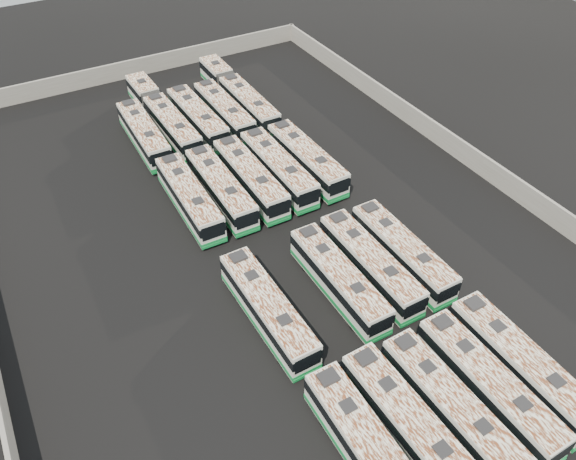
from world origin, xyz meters
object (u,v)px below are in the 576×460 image
object	(u,v)px
bus_midfront_far_left	(268,309)
bus_midback_right	(278,168)
bus_midback_far_left	(189,198)
bus_back_right	(224,112)
bus_midback_far_right	(307,159)
bus_back_center	(198,118)
bus_midback_left	(221,188)
bus_midfront_center	(339,279)
bus_midback_center	(250,178)
bus_front_left	(410,427)
bus_midfront_right	(370,264)
bus_back_left	(162,114)
bus_back_far_right	(238,94)
bus_front_far_left	(370,451)
bus_front_far_right	(520,365)
bus_midfront_far_right	(402,252)
bus_front_center	(450,407)
bus_front_right	(488,386)
bus_back_far_left	(144,134)

from	to	relation	value
bus_midfront_far_left	bus_midback_right	distance (m)	17.25
bus_midback_far_left	bus_back_right	size ratio (longest dim) A/B	1.01
bus_midback_far_right	bus_back_center	world-z (taller)	bus_midback_far_right
bus_midback_left	bus_back_right	distance (m)	13.78
bus_midfront_center	bus_midback_center	world-z (taller)	bus_midback_center
bus_front_left	bus_midfront_right	distance (m)	13.69
bus_back_left	bus_back_far_right	size ratio (longest dim) A/B	1.00
bus_midfront_center	bus_midfront_right	bearing A→B (deg)	3.34
bus_front_far_left	bus_back_right	distance (m)	40.27
bus_front_far_right	bus_midfront_far_right	size ratio (longest dim) A/B	1.03
bus_front_left	bus_back_right	distance (m)	39.69
bus_midfront_center	bus_midback_far_right	size ratio (longest dim) A/B	0.95
bus_midfront_center	bus_midback_right	world-z (taller)	bus_midback_right
bus_midback_left	bus_back_far_right	bearing A→B (deg)	59.83
bus_midback_right	bus_midfront_right	bearing A→B (deg)	-89.83
bus_midfront_right	bus_midfront_far_right	xyz separation A→B (m)	(3.03, -0.13, -0.02)
bus_front_far_right	bus_midback_far_right	distance (m)	26.99
bus_front_center	bus_midback_right	bearing A→B (deg)	82.35
bus_midback_right	bus_back_right	xyz separation A→B (m)	(0.07, 12.29, -0.04)
bus_front_far_left	bus_midback_right	world-z (taller)	bus_midback_right
bus_front_center	bus_midfront_far_right	xyz separation A→B (m)	(6.02, 12.33, 0.00)
bus_midback_right	bus_back_center	xyz separation A→B (m)	(-2.99, 12.37, -0.02)
bus_back_center	bus_midback_left	bearing A→B (deg)	-104.75
bus_front_center	bus_midfront_far_left	bearing A→B (deg)	114.57
bus_midback_far_left	bus_midback_far_right	size ratio (longest dim) A/B	0.98
bus_midback_far_left	bus_front_center	bearing A→B (deg)	-76.40
bus_midfront_far_right	bus_midback_far_right	world-z (taller)	bus_midback_far_right
bus_midback_far_right	bus_back_right	distance (m)	12.67
bus_front_left	bus_front_right	xyz separation A→B (m)	(6.03, -0.18, -0.01)
bus_midback_far_right	bus_back_far_right	bearing A→B (deg)	89.09
bus_midfront_far_right	bus_midfront_center	bearing A→B (deg)	-179.76
bus_front_far_left	bus_midback_center	distance (m)	27.56
bus_midfront_far_left	bus_midfront_far_right	distance (m)	12.05
bus_front_far_right	bus_midfront_right	bearing A→B (deg)	103.94
bus_front_far_right	bus_midfront_far_right	bearing A→B (deg)	90.19
bus_front_center	bus_midfront_right	world-z (taller)	bus_midfront_right
bus_back_left	bus_back_far_right	xyz separation A→B (m)	(9.09, 0.17, 0.00)
bus_front_center	bus_back_left	distance (m)	42.25
bus_midfront_far_right	bus_back_far_left	size ratio (longest dim) A/B	0.98
bus_midback_left	bus_back_right	xyz separation A→B (m)	(6.05, 12.38, -0.02)
bus_front_far_left	bus_back_left	bearing A→B (deg)	86.74
bus_front_left	bus_midback_far_right	size ratio (longest dim) A/B	0.98
bus_midfront_far_right	bus_front_far_left	bearing A→B (deg)	-134.49
bus_front_right	bus_midback_right	bearing A→B (deg)	89.91
bus_front_right	bus_front_far_left	bearing A→B (deg)	178.66
bus_midfront_center	bus_front_far_right	bearing A→B (deg)	-63.46
bus_midfront_right	bus_front_left	bearing A→B (deg)	-115.92
bus_midfront_far_left	bus_midback_far_left	world-z (taller)	bus_midback_far_left
bus_midback_center	bus_back_far_left	world-z (taller)	bus_midback_center
bus_midfront_far_left	bus_midfront_far_right	world-z (taller)	bus_midfront_far_left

